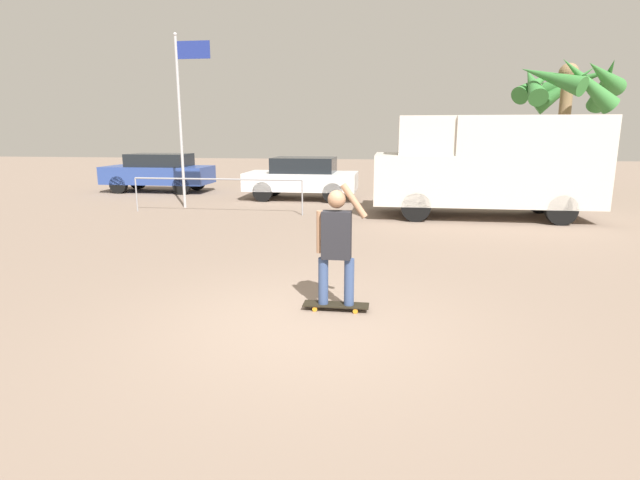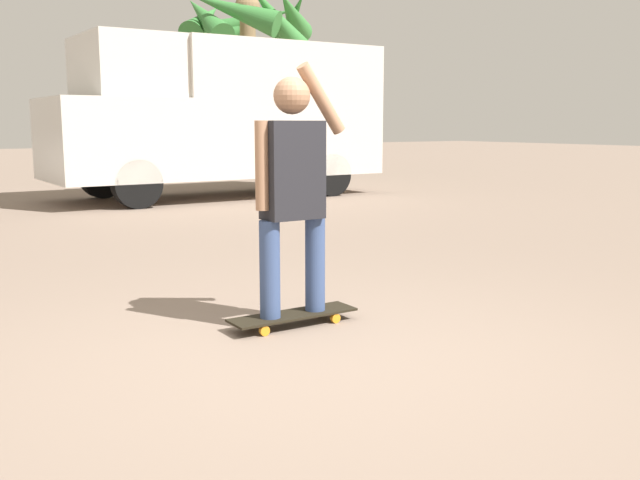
{
  "view_description": "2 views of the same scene",
  "coord_description": "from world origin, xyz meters",
  "px_view_note": "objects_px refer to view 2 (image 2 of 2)",
  "views": [
    {
      "loc": [
        1.01,
        -6.05,
        2.46
      ],
      "look_at": [
        0.0,
        0.97,
        0.92
      ],
      "focal_mm": 28.0,
      "sensor_mm": 36.0,
      "label": 1
    },
    {
      "loc": [
        -2.17,
        -3.54,
        1.39
      ],
      "look_at": [
        0.63,
        0.78,
        0.55
      ],
      "focal_mm": 40.0,
      "sensor_mm": 36.0,
      "label": 2
    }
  ],
  "objects_px": {
    "person_skateboarder": "(292,181)",
    "palm_tree_near_van": "(249,25)",
    "camper_van": "(223,113)",
    "skateboard": "(293,316)"
  },
  "relations": [
    {
      "from": "person_skateboarder",
      "to": "palm_tree_near_van",
      "type": "xyz_separation_m",
      "value": [
        7.52,
        15.05,
        3.22
      ]
    },
    {
      "from": "camper_van",
      "to": "skateboard",
      "type": "bearing_deg",
      "value": -112.47
    },
    {
      "from": "palm_tree_near_van",
      "to": "skateboard",
      "type": "bearing_deg",
      "value": -116.54
    },
    {
      "from": "skateboard",
      "to": "palm_tree_near_van",
      "type": "relative_size",
      "value": 0.17
    },
    {
      "from": "skateboard",
      "to": "palm_tree_near_van",
      "type": "height_order",
      "value": "palm_tree_near_van"
    },
    {
      "from": "person_skateboarder",
      "to": "palm_tree_near_van",
      "type": "relative_size",
      "value": 0.32
    },
    {
      "from": "skateboard",
      "to": "camper_van",
      "type": "distance_m",
      "value": 9.22
    },
    {
      "from": "skateboard",
      "to": "person_skateboarder",
      "type": "height_order",
      "value": "person_skateboarder"
    },
    {
      "from": "palm_tree_near_van",
      "to": "person_skateboarder",
      "type": "bearing_deg",
      "value": -116.55
    },
    {
      "from": "person_skateboarder",
      "to": "palm_tree_near_van",
      "type": "distance_m",
      "value": 17.13
    }
  ]
}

